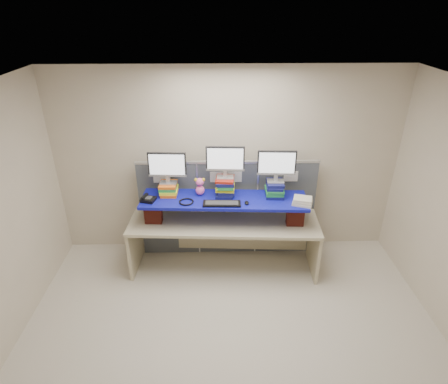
{
  "coord_description": "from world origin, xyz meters",
  "views": [
    {
      "loc": [
        -0.17,
        -3.05,
        3.53
      ],
      "look_at": [
        -0.06,
        1.38,
        1.25
      ],
      "focal_mm": 30.0,
      "sensor_mm": 36.0,
      "label": 1
    }
  ],
  "objects_px": {
    "desk": "(224,231)",
    "keyboard": "(222,204)",
    "monitor_right": "(277,165)",
    "desk_phone": "(148,199)",
    "monitor_center": "(225,160)",
    "monitor_left": "(167,166)",
    "blue_board": "(224,200)"
  },
  "relations": [
    {
      "from": "desk",
      "to": "keyboard",
      "type": "xyz_separation_m",
      "value": [
        -0.03,
        -0.16,
        0.53
      ]
    },
    {
      "from": "keyboard",
      "to": "desk_phone",
      "type": "xyz_separation_m",
      "value": [
        -0.98,
        0.12,
        0.01
      ]
    },
    {
      "from": "monitor_center",
      "to": "monitor_right",
      "type": "xyz_separation_m",
      "value": [
        0.68,
        -0.04,
        -0.05
      ]
    },
    {
      "from": "monitor_left",
      "to": "desk_phone",
      "type": "distance_m",
      "value": 0.51
    },
    {
      "from": "monitor_left",
      "to": "keyboard",
      "type": "relative_size",
      "value": 1.02
    },
    {
      "from": "desk",
      "to": "desk_phone",
      "type": "bearing_deg",
      "value": -174.64
    },
    {
      "from": "monitor_center",
      "to": "monitor_right",
      "type": "bearing_deg",
      "value": -0.0
    },
    {
      "from": "desk",
      "to": "keyboard",
      "type": "distance_m",
      "value": 0.56
    },
    {
      "from": "monitor_right",
      "to": "desk",
      "type": "bearing_deg",
      "value": -170.23
    },
    {
      "from": "desk",
      "to": "blue_board",
      "type": "bearing_deg",
      "value": 3.08
    },
    {
      "from": "monitor_center",
      "to": "desk_phone",
      "type": "distance_m",
      "value": 1.15
    },
    {
      "from": "monitor_center",
      "to": "monitor_left",
      "type": "bearing_deg",
      "value": -180.0
    },
    {
      "from": "monitor_left",
      "to": "desk",
      "type": "bearing_deg",
      "value": -8.87
    },
    {
      "from": "monitor_left",
      "to": "desk_phone",
      "type": "height_order",
      "value": "monitor_left"
    },
    {
      "from": "monitor_right",
      "to": "desk_phone",
      "type": "bearing_deg",
      "value": -172.84
    },
    {
      "from": "desk",
      "to": "monitor_left",
      "type": "bearing_deg",
      "value": 171.13
    },
    {
      "from": "blue_board",
      "to": "monitor_right",
      "type": "distance_m",
      "value": 0.85
    },
    {
      "from": "desk",
      "to": "keyboard",
      "type": "relative_size",
      "value": 5.33
    },
    {
      "from": "monitor_left",
      "to": "keyboard",
      "type": "distance_m",
      "value": 0.88
    },
    {
      "from": "monitor_left",
      "to": "monitor_right",
      "type": "xyz_separation_m",
      "value": [
        1.45,
        -0.08,
        0.04
      ]
    },
    {
      "from": "desk",
      "to": "blue_board",
      "type": "relative_size",
      "value": 1.19
    },
    {
      "from": "monitor_center",
      "to": "desk",
      "type": "bearing_deg",
      "value": -95.98
    },
    {
      "from": "blue_board",
      "to": "keyboard",
      "type": "xyz_separation_m",
      "value": [
        -0.03,
        -0.16,
        0.04
      ]
    },
    {
      "from": "monitor_left",
      "to": "desk_phone",
      "type": "xyz_separation_m",
      "value": [
        -0.26,
        -0.2,
        -0.39
      ]
    },
    {
      "from": "monitor_left",
      "to": "monitor_center",
      "type": "xyz_separation_m",
      "value": [
        0.77,
        -0.04,
        0.09
      ]
    },
    {
      "from": "desk",
      "to": "monitor_right",
      "type": "height_order",
      "value": "monitor_right"
    },
    {
      "from": "monitor_right",
      "to": "desk_phone",
      "type": "xyz_separation_m",
      "value": [
        -1.71,
        -0.12,
        -0.43
      ]
    },
    {
      "from": "monitor_right",
      "to": "keyboard",
      "type": "bearing_deg",
      "value": -158.21
    },
    {
      "from": "monitor_center",
      "to": "keyboard",
      "type": "height_order",
      "value": "monitor_center"
    },
    {
      "from": "monitor_left",
      "to": "blue_board",
      "type": "bearing_deg",
      "value": -8.87
    },
    {
      "from": "desk",
      "to": "monitor_center",
      "type": "bearing_deg",
      "value": 84.02
    },
    {
      "from": "keyboard",
      "to": "desk",
      "type": "bearing_deg",
      "value": 80.9
    }
  ]
}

